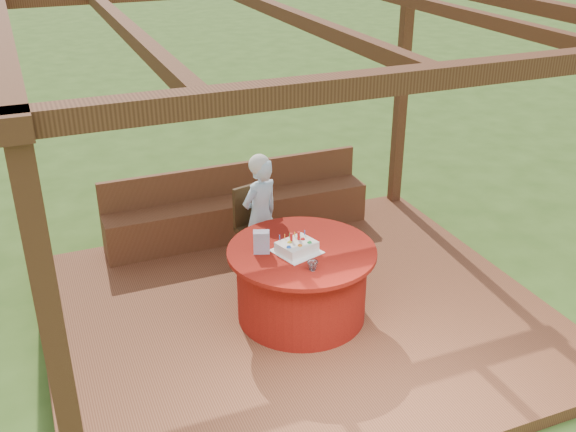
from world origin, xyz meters
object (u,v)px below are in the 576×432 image
object	(u,v)px
table	(301,282)
chair	(258,223)
elderly_woman	(260,213)
bench	(239,213)
birthday_cake	(297,247)
gift_bag	(261,242)
drinking_glass	(313,266)

from	to	relation	value
table	chair	distance (m)	1.04
chair	elderly_woman	world-z (taller)	elderly_woman
bench	elderly_woman	world-z (taller)	elderly_woman
elderly_woman	birthday_cake	distance (m)	0.97
birthday_cake	gift_bag	world-z (taller)	gift_bag
chair	birthday_cake	size ratio (longest dim) A/B	1.96
birthday_cake	elderly_woman	bearing A→B (deg)	89.18
gift_bag	chair	bearing A→B (deg)	91.78
gift_bag	drinking_glass	xyz separation A→B (m)	(0.29, -0.45, -0.06)
table	elderly_woman	size ratio (longest dim) A/B	1.05
birthday_cake	drinking_glass	world-z (taller)	birthday_cake
chair	elderly_woman	bearing A→B (deg)	-92.92
drinking_glass	elderly_woman	bearing A→B (deg)	89.31
chair	birthday_cake	world-z (taller)	chair
table	drinking_glass	size ratio (longest dim) A/B	14.63
bench	drinking_glass	world-z (taller)	bench
bench	table	distance (m)	1.78
elderly_woman	birthday_cake	xyz separation A→B (m)	(-0.01, -0.97, 0.10)
table	bench	bearing A→B (deg)	90.13
gift_bag	table	bearing A→B (deg)	5.61
bench	chair	distance (m)	0.78
table	elderly_woman	bearing A→B (deg)	92.76
elderly_woman	gift_bag	xyz separation A→B (m)	(-0.30, -0.85, 0.15)
chair	drinking_glass	bearing A→B (deg)	-90.84
birthday_cake	gift_bag	distance (m)	0.31
bench	elderly_woman	size ratio (longest dim) A/B	2.37
table	gift_bag	distance (m)	0.57
elderly_woman	birthday_cake	world-z (taller)	elderly_woman
chair	gift_bag	distance (m)	1.04
table	birthday_cake	size ratio (longest dim) A/B	3.00
birthday_cake	bench	bearing A→B (deg)	88.25
gift_bag	drinking_glass	size ratio (longest dim) A/B	2.21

